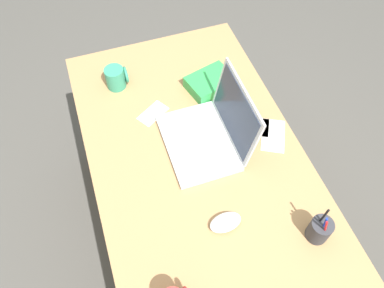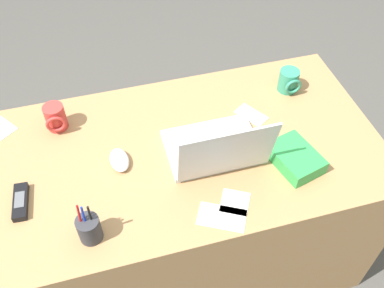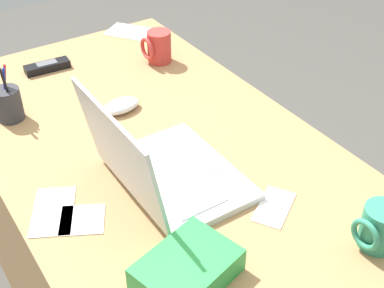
# 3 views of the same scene
# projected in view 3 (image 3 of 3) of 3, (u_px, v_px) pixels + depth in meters

# --- Properties ---
(desk) EXTENTS (1.46, 0.78, 0.75)m
(desk) POSITION_uv_depth(u_px,v_px,m) (167.00, 254.00, 1.54)
(desk) COLOR #A87C4F
(desk) RESTS_ON ground
(laptop) EXTENTS (0.33, 0.29, 0.25)m
(laptop) POSITION_uv_depth(u_px,v_px,m) (162.00, 169.00, 1.18)
(laptop) COLOR silver
(laptop) RESTS_ON desk
(computer_mouse) EXTENTS (0.07, 0.11, 0.03)m
(computer_mouse) POSITION_uv_depth(u_px,v_px,m) (120.00, 106.00, 1.46)
(computer_mouse) COLOR white
(computer_mouse) RESTS_ON desk
(coffee_mug_white) EXTENTS (0.08, 0.09, 0.09)m
(coffee_mug_white) POSITION_uv_depth(u_px,v_px,m) (379.00, 228.00, 1.04)
(coffee_mug_white) COLOR #338C6B
(coffee_mug_white) RESTS_ON desk
(coffee_mug_tall) EXTENTS (0.08, 0.09, 0.10)m
(coffee_mug_tall) POSITION_uv_depth(u_px,v_px,m) (158.00, 47.00, 1.67)
(coffee_mug_tall) COLOR #C63833
(coffee_mug_tall) RESTS_ON desk
(cordless_phone) EXTENTS (0.05, 0.14, 0.03)m
(cordless_phone) POSITION_uv_depth(u_px,v_px,m) (47.00, 67.00, 1.65)
(cordless_phone) COLOR black
(cordless_phone) RESTS_ON desk
(pen_holder) EXTENTS (0.07, 0.07, 0.16)m
(pen_holder) POSITION_uv_depth(u_px,v_px,m) (8.00, 104.00, 1.41)
(pen_holder) COLOR #333338
(pen_holder) RESTS_ON desk
(snack_bag) EXTENTS (0.18, 0.21, 0.05)m
(snack_bag) POSITION_uv_depth(u_px,v_px,m) (187.00, 269.00, 0.98)
(snack_bag) COLOR green
(snack_bag) RESTS_ON desk
(paper_note_near_laptop) EXTENTS (0.12, 0.14, 0.00)m
(paper_note_near_laptop) POSITION_uv_depth(u_px,v_px,m) (274.00, 207.00, 1.15)
(paper_note_near_laptop) COLOR white
(paper_note_near_laptop) RESTS_ON desk
(paper_note_left) EXTENTS (0.12, 0.13, 0.00)m
(paper_note_left) POSITION_uv_depth(u_px,v_px,m) (82.00, 220.00, 1.12)
(paper_note_left) COLOR white
(paper_note_left) RESTS_ON desk
(paper_note_right) EXTENTS (0.20, 0.18, 0.00)m
(paper_note_right) POSITION_uv_depth(u_px,v_px,m) (131.00, 32.00, 1.88)
(paper_note_right) COLOR white
(paper_note_right) RESTS_ON desk
(paper_note_front) EXTENTS (0.18, 0.15, 0.00)m
(paper_note_front) POSITION_uv_depth(u_px,v_px,m) (53.00, 211.00, 1.14)
(paper_note_front) COLOR white
(paper_note_front) RESTS_ON desk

